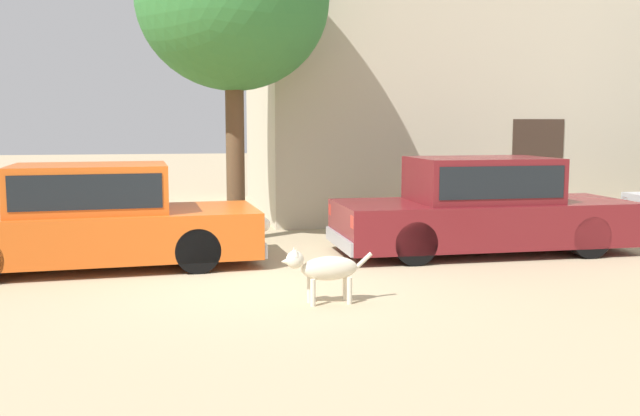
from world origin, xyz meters
TOP-DOWN VIEW (x-y plane):
  - ground_plane at (0.00, 0.00)m, footprint 80.00×80.00m
  - parked_sedan_nearest at (-2.11, 1.30)m, footprint 4.75×2.04m
  - parked_sedan_second at (3.70, 1.36)m, footprint 4.75×1.76m
  - apartment_block at (8.39, 7.47)m, footprint 15.16×6.49m
  - stray_dog_spotted at (0.67, -1.28)m, footprint 1.06×0.26m

SIDE VIEW (x-z plane):
  - ground_plane at x=0.00m, z-range 0.00..0.00m
  - stray_dog_spotted at x=0.67m, z-range 0.08..0.73m
  - parked_sedan_nearest at x=-2.11m, z-range -0.01..1.44m
  - parked_sedan_second at x=3.70m, z-range -0.01..1.48m
  - apartment_block at x=8.39m, z-range 0.00..8.17m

